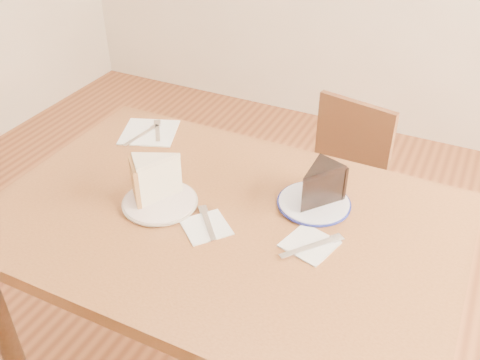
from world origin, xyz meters
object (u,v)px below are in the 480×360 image
object	(u,v)px
carrot_cake	(159,178)
chocolate_cake	(317,188)
plate_cream	(160,202)
plate_navy	(314,203)
chair_far	(334,189)
table	(223,245)

from	to	relation	value
carrot_cake	chocolate_cake	size ratio (longest dim) A/B	0.98
plate_cream	plate_navy	size ratio (longest dim) A/B	1.03
chair_far	carrot_cake	size ratio (longest dim) A/B	6.15
plate_cream	plate_navy	bearing A→B (deg)	25.47
table	chocolate_cake	distance (m)	0.29
plate_navy	carrot_cake	size ratio (longest dim) A/B	1.56
plate_navy	chair_far	bearing A→B (deg)	98.91
plate_cream	table	bearing A→B (deg)	8.85
table	chair_far	xyz separation A→B (m)	(0.11, 0.71, -0.24)
table	plate_navy	xyz separation A→B (m)	(0.20, 0.15, 0.10)
chair_far	chocolate_cake	world-z (taller)	chocolate_cake
plate_navy	chocolate_cake	xyz separation A→B (m)	(0.00, -0.00, 0.05)
carrot_cake	chocolate_cake	xyz separation A→B (m)	(0.38, 0.15, -0.01)
table	chair_far	size ratio (longest dim) A/B	1.63
carrot_cake	chocolate_cake	bearing A→B (deg)	67.43
table	plate_cream	world-z (taller)	plate_cream
chair_far	chocolate_cake	xyz separation A→B (m)	(0.09, -0.57, 0.40)
chocolate_cake	chair_far	bearing A→B (deg)	-61.69
chocolate_cake	table	bearing A→B (deg)	54.97
table	plate_cream	xyz separation A→B (m)	(-0.17, -0.03, 0.10)
plate_cream	plate_navy	xyz separation A→B (m)	(0.37, 0.18, 0.00)
plate_cream	chocolate_cake	bearing A→B (deg)	24.74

